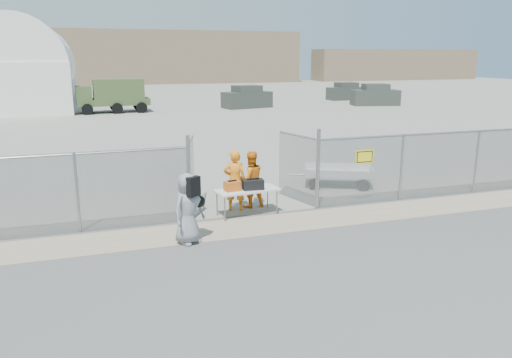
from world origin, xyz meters
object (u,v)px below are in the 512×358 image
object	(u,v)px
security_worker_right	(251,179)
visitor	(188,208)
security_worker_left	(235,181)
utility_trailer	(338,176)
folding_table	(247,202)

from	to	relation	value
security_worker_right	visitor	xyz separation A→B (m)	(-2.44, -2.48, 0.02)
security_worker_left	utility_trailer	world-z (taller)	security_worker_left
security_worker_right	folding_table	bearing A→B (deg)	61.20
security_worker_right	visitor	distance (m)	3.48
security_worker_left	visitor	distance (m)	2.96
utility_trailer	visitor	bearing A→B (deg)	-123.02
security_worker_left	visitor	size ratio (longest dim) A/B	1.03
folding_table	security_worker_right	distance (m)	0.97
security_worker_left	security_worker_right	distance (m)	0.60
security_worker_right	utility_trailer	world-z (taller)	security_worker_right
folding_table	utility_trailer	bearing A→B (deg)	21.54
visitor	security_worker_left	bearing A→B (deg)	19.25
folding_table	security_worker_right	size ratio (longest dim) A/B	1.05
folding_table	visitor	world-z (taller)	visitor
security_worker_right	utility_trailer	xyz separation A→B (m)	(3.85, 1.53, -0.52)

